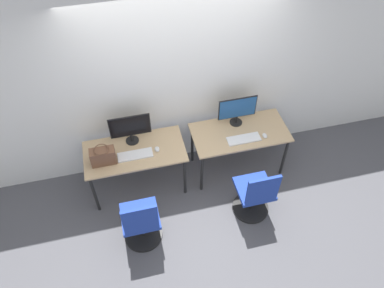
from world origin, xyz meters
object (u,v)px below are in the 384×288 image
mouse_left (157,149)px  keyboard_right (244,139)px  monitor_right (237,110)px  monitor_left (130,128)px  keyboard_left (135,155)px  mouse_right (265,136)px  office_chair_right (255,195)px  office_chair_left (141,223)px  handbag (103,156)px

mouse_left → keyboard_right: mouse_left is taller
monitor_right → mouse_left: bearing=-168.3°
monitor_left → keyboard_right: (1.41, -0.32, -0.23)m
keyboard_left → mouse_right: size_ratio=4.85×
mouse_left → office_chair_right: office_chair_right is taller
mouse_left → mouse_right: (1.41, -0.11, 0.00)m
monitor_left → office_chair_right: size_ratio=0.56×
monitor_left → mouse_left: bearing=-39.5°
monitor_left → office_chair_left: monitor_left is taller
mouse_left → keyboard_right: size_ratio=0.21×
monitor_right → office_chair_right: size_ratio=0.56×
mouse_right → mouse_left: bearing=175.7°
keyboard_left → office_chair_left: bearing=-95.6°
keyboard_left → keyboard_right: 1.41m
office_chair_left → mouse_right: (1.76, 0.68, 0.36)m
keyboard_left → mouse_left: 0.28m
office_chair_left → handbag: 0.93m
keyboard_right → handbag: size_ratio=1.46×
monitor_left → office_chair_left: size_ratio=0.56×
monitor_left → office_chair_left: (-0.07, -1.02, -0.58)m
office_chair_left → monitor_right: monitor_right is taller
keyboard_right → mouse_left: bearing=175.4°
monitor_right → mouse_right: 0.49m
monitor_left → keyboard_left: size_ratio=1.18×
monitor_left → keyboard_left: (0.00, -0.26, -0.23)m
mouse_left → monitor_right: (1.12, 0.23, 0.22)m
office_chair_right → handbag: bearing=158.4°
office_chair_left → mouse_right: bearing=21.1°
keyboard_left → office_chair_right: (1.37, -0.71, -0.35)m
mouse_left → office_chair_left: bearing=-114.4°
monitor_left → office_chair_right: (1.37, -0.97, -0.58)m
office_chair_left → keyboard_right: bearing=25.2°
monitor_left → office_chair_left: bearing=-94.2°
monitor_right → mouse_right: bearing=-49.9°
monitor_right → handbag: bearing=-171.2°
monitor_left → mouse_right: (1.69, -0.34, -0.22)m
keyboard_right → monitor_right: bearing=90.0°
monitor_right → keyboard_left: bearing=-169.6°
office_chair_left → monitor_right: 1.89m
keyboard_left → office_chair_right: 1.58m
office_chair_left → keyboard_right: 1.67m
mouse_right → office_chair_right: office_chair_right is taller
keyboard_right → office_chair_right: office_chair_right is taller
office_chair_left → handbag: size_ratio=3.05×
handbag → office_chair_left: bearing=-67.5°
monitor_left → office_chair_left: 1.18m
keyboard_right → keyboard_left: bearing=177.3°
mouse_right → handbag: handbag is taller
keyboard_left → mouse_right: bearing=-2.7°
mouse_left → mouse_right: size_ratio=1.00×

